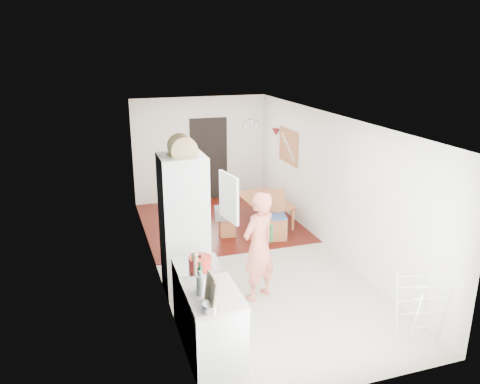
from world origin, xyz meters
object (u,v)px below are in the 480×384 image
stool (227,227)px  drying_rack (419,309)px  person (259,237)px  dining_table (265,212)px  dining_chair (276,216)px

stool → drying_rack: 4.27m
person → stool: (0.22, 2.42, -0.79)m
stool → dining_table: bearing=25.4°
dining_table → stool: size_ratio=3.26×
dining_table → drying_rack: 4.52m
person → stool: bearing=-122.8°
drying_rack → stool: bearing=120.8°
dining_chair → drying_rack: bearing=-68.4°
drying_rack → person: bearing=146.9°
stool → drying_rack: bearing=-71.0°
dining_chair → stool: (-0.87, 0.42, -0.28)m
dining_table → drying_rack: bearing=-177.8°
dining_chair → drying_rack: size_ratio=1.14×
drying_rack → dining_table: bearing=106.6°
person → dining_table: (1.23, 2.90, -0.76)m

